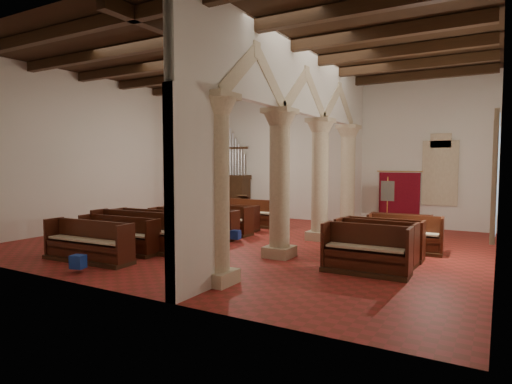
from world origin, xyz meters
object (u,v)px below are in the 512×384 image
Objects in this scene: processional_banner at (387,213)px; aisle_pew_0 at (366,257)px; pipe_organ at (229,188)px; nave_pew_0 at (88,248)px; lectern at (244,210)px.

processional_banner is 1.02× the size of aisle_pew_0.
aisle_pew_0 is (8.85, -7.55, -0.98)m from pipe_organ.
processional_banner is at bearing 53.22° from nave_pew_0.
pipe_organ is 11.68m from aisle_pew_0.
processional_banner is (6.18, 0.06, 0.25)m from lectern.
lectern is 0.59× the size of aisle_pew_0.
lectern is 9.37m from aisle_pew_0.
nave_pew_0 is (2.15, -9.99, -1.02)m from pipe_organ.
pipe_organ is at bearing 99.25° from nave_pew_0.
processional_banner is 6.26m from aisle_pew_0.
aisle_pew_0 is (7.09, -6.12, -0.11)m from lectern.
aisle_pew_0 reaches higher than nave_pew_0.
aisle_pew_0 is at bearing -47.34° from lectern.
lectern is 8.57m from nave_pew_0.
pipe_organ is at bearing 158.15° from processional_banner.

